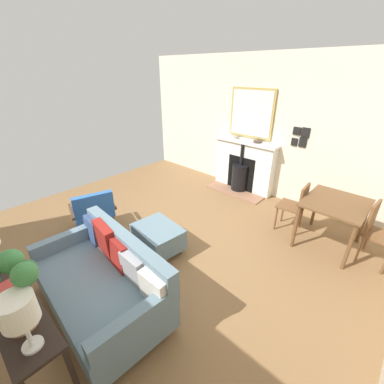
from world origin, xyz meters
The scene contains 17 objects.
ground_plane centered at (0.00, 0.00, 0.00)m, with size 5.99×6.03×0.01m, color olive.
wall_left centered at (-3.00, 0.00, 1.40)m, with size 0.12×6.03×2.81m, color silver.
fireplace centered at (-2.78, -0.14, 0.51)m, with size 0.63×1.46×1.13m.
mirror_over_mantel centered at (-2.91, -0.14, 1.68)m, with size 0.04×0.99×0.98m.
mantel_bowl_near centered at (-2.82, -0.41, 1.16)m, with size 0.12×0.12×0.05m.
mantel_bowl_far centered at (-2.82, 0.12, 1.16)m, with size 0.17×0.17×0.05m.
sofa centered at (0.99, 0.45, 0.37)m, with size 1.01×1.76×0.85m.
ottoman centered at (-0.06, 0.13, 0.25)m, with size 0.62×0.76×0.41m.
armchair_accent centered at (0.35, -0.99, 0.44)m, with size 0.80×0.74×0.79m.
console_table centered at (1.79, 0.45, 0.63)m, with size 0.34×1.46×0.72m.
table_lamp_far_end centered at (1.79, 1.00, 1.08)m, with size 0.23×0.23×0.47m.
potted_plant centered at (1.78, 0.76, 1.09)m, with size 0.46×0.40×0.61m.
book_stack centered at (1.80, 0.31, 0.75)m, with size 0.29×0.22×0.05m.
dining_table centered at (-1.94, 1.96, 0.65)m, with size 0.93×0.82×0.76m.
dining_chair_near_fireplace centered at (-1.95, 1.41, 0.51)m, with size 0.43×0.43×0.86m.
dining_chair_by_back_wall centered at (-1.95, 2.50, 0.53)m, with size 0.44×0.44×0.90m.
photo_gallery_row centered at (-2.92, 0.93, 1.37)m, with size 0.02×0.30×0.36m.
Camera 1 is at (1.83, 2.58, 2.49)m, focal length 23.26 mm.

